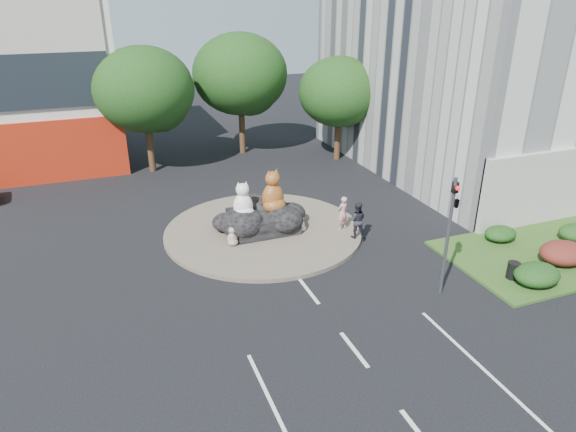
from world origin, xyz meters
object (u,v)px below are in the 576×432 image
(cat_tabby, at_px, (273,190))
(pedestrian_dark, at_px, (357,220))
(pedestrian_pink, at_px, (343,213))
(litter_bin, at_px, (513,270))
(cat_white, at_px, (243,200))
(kitten_white, at_px, (301,223))
(kitten_calico, at_px, (232,235))

(cat_tabby, relative_size, pedestrian_dark, 1.20)
(pedestrian_pink, relative_size, litter_bin, 2.38)
(litter_bin, bearing_deg, pedestrian_dark, 127.74)
(pedestrian_dark, height_order, litter_bin, pedestrian_dark)
(litter_bin, bearing_deg, cat_white, 139.75)
(litter_bin, bearing_deg, kitten_white, 132.02)
(pedestrian_pink, height_order, pedestrian_dark, pedestrian_dark)
(cat_white, distance_m, pedestrian_dark, 5.65)
(cat_white, height_order, cat_tabby, cat_tabby)
(cat_white, bearing_deg, pedestrian_dark, -19.53)
(cat_white, xyz_separation_m, pedestrian_dark, (5.07, -2.31, -0.92))
(pedestrian_pink, bearing_deg, pedestrian_dark, 82.06)
(cat_white, distance_m, cat_tabby, 1.68)
(kitten_calico, bearing_deg, pedestrian_pink, -0.60)
(kitten_calico, bearing_deg, litter_bin, -32.56)
(pedestrian_dark, bearing_deg, kitten_white, -11.36)
(pedestrian_pink, bearing_deg, cat_tabby, -43.13)
(kitten_white, bearing_deg, cat_tabby, 111.62)
(cat_tabby, distance_m, pedestrian_pink, 3.71)
(pedestrian_dark, xyz_separation_m, litter_bin, (4.45, -5.75, -0.64))
(cat_white, bearing_deg, pedestrian_pink, -8.73)
(kitten_white, height_order, pedestrian_dark, pedestrian_dark)
(kitten_white, bearing_deg, litter_bin, -78.31)
(cat_white, xyz_separation_m, kitten_white, (2.82, -0.63, -1.43))
(cat_tabby, relative_size, kitten_calico, 2.28)
(pedestrian_dark, distance_m, litter_bin, 7.30)
(pedestrian_pink, xyz_separation_m, pedestrian_dark, (0.21, -1.12, 0.05))
(cat_white, bearing_deg, kitten_white, -7.59)
(kitten_white, relative_size, litter_bin, 1.11)
(cat_tabby, height_order, kitten_calico, cat_tabby)
(kitten_calico, distance_m, pedestrian_dark, 6.09)
(kitten_white, bearing_deg, pedestrian_pink, -45.60)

